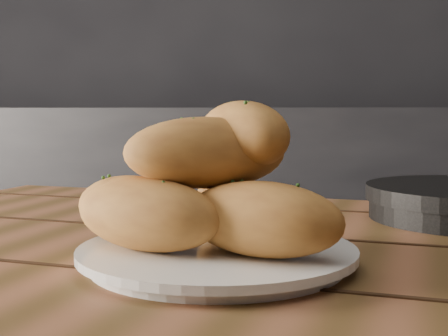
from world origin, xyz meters
TOP-DOWN VIEW (x-y plane):
  - counter at (0.00, 1.70)m, footprint 2.80×0.60m
  - plate at (0.44, 0.60)m, footprint 0.26×0.26m
  - bread_rolls at (0.42, 0.60)m, footprint 0.29×0.22m

SIDE VIEW (x-z plane):
  - counter at x=0.00m, z-range 0.00..0.90m
  - plate at x=0.44m, z-range 0.75..0.77m
  - bread_rolls at x=0.42m, z-range 0.75..0.89m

